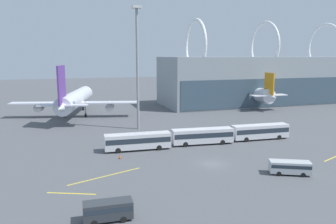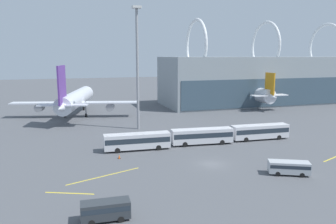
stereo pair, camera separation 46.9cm
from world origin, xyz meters
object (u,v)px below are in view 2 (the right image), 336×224
(shuttle_bus_0, at_px, (137,140))
(airliner_at_gate_near, at_px, (75,99))
(service_van_crossing, at_px, (106,209))
(traffic_cone_0, at_px, (119,157))
(airliner_at_gate_far, at_px, (247,92))
(floodlight_mast, at_px, (137,60))
(shuttle_bus_1, at_px, (202,135))
(shuttle_bus_2, at_px, (260,131))
(service_van_foreground, at_px, (289,167))

(shuttle_bus_0, bearing_deg, airliner_at_gate_near, 107.78)
(service_van_crossing, relative_size, traffic_cone_0, 7.16)
(airliner_at_gate_far, xyz_separation_m, floodlight_mast, (-46.06, -26.70, 12.11))
(shuttle_bus_1, xyz_separation_m, shuttle_bus_2, (13.38, -0.19, 0.00))
(floodlight_mast, bearing_deg, shuttle_bus_2, -38.28)
(shuttle_bus_0, height_order, traffic_cone_0, shuttle_bus_0)
(floodlight_mast, bearing_deg, service_van_crossing, -106.91)
(airliner_at_gate_near, distance_m, traffic_cone_0, 43.96)
(shuttle_bus_1, distance_m, traffic_cone_0, 18.12)
(traffic_cone_0, bearing_deg, shuttle_bus_1, 13.77)
(airliner_at_gate_near, relative_size, shuttle_bus_1, 2.89)
(airliner_at_gate_near, xyz_separation_m, airliner_at_gate_far, (60.11, 5.37, -0.56))
(shuttle_bus_1, distance_m, shuttle_bus_2, 13.38)
(airliner_at_gate_far, bearing_deg, service_van_foreground, 154.65)
(floodlight_mast, height_order, traffic_cone_0, floodlight_mast)
(service_van_crossing, relative_size, floodlight_mast, 0.19)
(service_van_crossing, bearing_deg, airliner_at_gate_near, -86.64)
(shuttle_bus_1, height_order, floodlight_mast, floodlight_mast)
(airliner_at_gate_near, distance_m, service_van_foreground, 65.69)
(airliner_at_gate_far, bearing_deg, floodlight_mast, 120.60)
(shuttle_bus_0, relative_size, shuttle_bus_2, 1.00)
(airliner_at_gate_near, bearing_deg, shuttle_bus_2, -122.71)
(airliner_at_gate_far, distance_m, shuttle_bus_0, 67.04)
(airliner_at_gate_far, xyz_separation_m, service_van_crossing, (-59.20, -69.93, -3.28))
(airliner_at_gate_near, xyz_separation_m, shuttle_bus_0, (9.95, -39.03, -3.25))
(traffic_cone_0, bearing_deg, floodlight_mast, 69.40)
(shuttle_bus_1, bearing_deg, shuttle_bus_2, 4.63)
(airliner_at_gate_near, bearing_deg, shuttle_bus_0, -151.51)
(shuttle_bus_1, bearing_deg, airliner_at_gate_far, 55.81)
(airliner_at_gate_near, xyz_separation_m, service_van_foreground, (29.03, -58.79, -3.91))
(airliner_at_gate_far, height_order, floodlight_mast, floodlight_mast)
(shuttle_bus_2, xyz_separation_m, traffic_cone_0, (-30.92, -4.10, -1.51))
(airliner_at_gate_near, height_order, service_van_crossing, airliner_at_gate_near)
(shuttle_bus_0, height_order, shuttle_bus_2, same)
(shuttle_bus_2, bearing_deg, airliner_at_gate_far, 65.54)
(airliner_at_gate_far, height_order, service_van_crossing, airliner_at_gate_far)
(service_van_crossing, xyz_separation_m, floodlight_mast, (13.14, 43.22, 15.39))
(shuttle_bus_2, height_order, traffic_cone_0, shuttle_bus_2)
(service_van_crossing, distance_m, traffic_cone_0, 21.81)
(shuttle_bus_2, bearing_deg, floodlight_mast, 144.95)
(airliner_at_gate_far, bearing_deg, service_van_crossing, 140.24)
(airliner_at_gate_near, relative_size, traffic_cone_0, 48.82)
(service_van_foreground, bearing_deg, shuttle_bus_0, 159.75)
(airliner_at_gate_near, distance_m, service_van_crossing, 64.68)
(shuttle_bus_0, bearing_deg, airliner_at_gate_far, 44.99)
(shuttle_bus_0, bearing_deg, traffic_cone_0, -130.71)
(airliner_at_gate_near, distance_m, airliner_at_gate_far, 60.35)
(shuttle_bus_2, xyz_separation_m, service_van_foreground, (-7.68, -19.58, -0.66))
(shuttle_bus_2, relative_size, traffic_cone_0, 16.79)
(shuttle_bus_0, xyz_separation_m, service_van_crossing, (-9.04, -25.52, -0.59))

